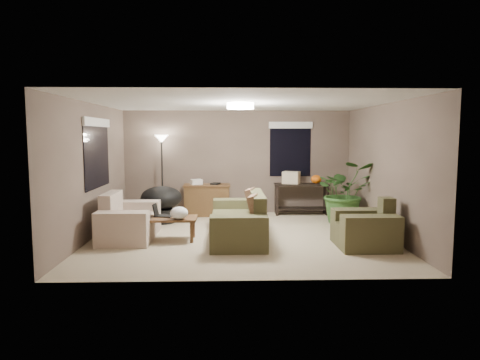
{
  "coord_description": "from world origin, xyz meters",
  "views": [
    {
      "loc": [
        -0.24,
        -7.95,
        1.91
      ],
      "look_at": [
        0.0,
        0.2,
        1.05
      ],
      "focal_mm": 32.0,
      "sensor_mm": 36.0,
      "label": 1
    }
  ],
  "objects_px": {
    "desk": "(207,200)",
    "console_table": "(301,196)",
    "main_sofa": "(240,223)",
    "loveseat": "(128,222)",
    "papasan_chair": "(161,201)",
    "armchair": "(366,230)",
    "coffee_table": "(169,221)",
    "houseplant": "(345,199)",
    "cat_scratching_post": "(372,225)",
    "floor_lamp": "(162,148)"
  },
  "relations": [
    {
      "from": "papasan_chair",
      "to": "loveseat",
      "type": "bearing_deg",
      "value": -106.11
    },
    {
      "from": "main_sofa",
      "to": "armchair",
      "type": "relative_size",
      "value": 2.2
    },
    {
      "from": "papasan_chair",
      "to": "floor_lamp",
      "type": "bearing_deg",
      "value": 96.95
    },
    {
      "from": "loveseat",
      "to": "houseplant",
      "type": "xyz_separation_m",
      "value": [
        4.4,
        1.22,
        0.23
      ]
    },
    {
      "from": "console_table",
      "to": "floor_lamp",
      "type": "xyz_separation_m",
      "value": [
        -3.33,
        0.03,
        1.16
      ]
    },
    {
      "from": "armchair",
      "to": "floor_lamp",
      "type": "bearing_deg",
      "value": 141.99
    },
    {
      "from": "desk",
      "to": "houseplant",
      "type": "bearing_deg",
      "value": -17.35
    },
    {
      "from": "console_table",
      "to": "cat_scratching_post",
      "type": "xyz_separation_m",
      "value": [
        0.95,
        -2.3,
        -0.22
      ]
    },
    {
      "from": "loveseat",
      "to": "armchair",
      "type": "relative_size",
      "value": 1.6
    },
    {
      "from": "armchair",
      "to": "houseplant",
      "type": "distance_m",
      "value": 2.02
    },
    {
      "from": "main_sofa",
      "to": "armchair",
      "type": "distance_m",
      "value": 2.23
    },
    {
      "from": "main_sofa",
      "to": "console_table",
      "type": "relative_size",
      "value": 1.69
    },
    {
      "from": "armchair",
      "to": "houseplant",
      "type": "height_order",
      "value": "houseplant"
    },
    {
      "from": "papasan_chair",
      "to": "cat_scratching_post",
      "type": "relative_size",
      "value": 2.13
    },
    {
      "from": "loveseat",
      "to": "papasan_chair",
      "type": "distance_m",
      "value": 1.47
    },
    {
      "from": "papasan_chair",
      "to": "floor_lamp",
      "type": "distance_m",
      "value": 1.44
    },
    {
      "from": "armchair",
      "to": "loveseat",
      "type": "bearing_deg",
      "value": 169.57
    },
    {
      "from": "loveseat",
      "to": "papasan_chair",
      "type": "xyz_separation_m",
      "value": [
        0.41,
        1.4,
        0.17
      ]
    },
    {
      "from": "floor_lamp",
      "to": "houseplant",
      "type": "height_order",
      "value": "floor_lamp"
    },
    {
      "from": "loveseat",
      "to": "cat_scratching_post",
      "type": "distance_m",
      "value": 4.58
    },
    {
      "from": "loveseat",
      "to": "console_table",
      "type": "bearing_deg",
      "value": 31.86
    },
    {
      "from": "armchair",
      "to": "coffee_table",
      "type": "height_order",
      "value": "armchair"
    },
    {
      "from": "coffee_table",
      "to": "floor_lamp",
      "type": "distance_m",
      "value": 2.83
    },
    {
      "from": "loveseat",
      "to": "papasan_chair",
      "type": "relative_size",
      "value": 1.5
    },
    {
      "from": "desk",
      "to": "console_table",
      "type": "height_order",
      "value": "same"
    },
    {
      "from": "desk",
      "to": "main_sofa",
      "type": "bearing_deg",
      "value": -72.72
    },
    {
      "from": "main_sofa",
      "to": "desk",
      "type": "bearing_deg",
      "value": 107.28
    },
    {
      "from": "coffee_table",
      "to": "desk",
      "type": "xyz_separation_m",
      "value": [
        0.58,
        2.38,
        0.02
      ]
    },
    {
      "from": "loveseat",
      "to": "houseplant",
      "type": "distance_m",
      "value": 4.57
    },
    {
      "from": "coffee_table",
      "to": "papasan_chair",
      "type": "height_order",
      "value": "papasan_chair"
    },
    {
      "from": "console_table",
      "to": "floor_lamp",
      "type": "height_order",
      "value": "floor_lamp"
    },
    {
      "from": "papasan_chair",
      "to": "cat_scratching_post",
      "type": "bearing_deg",
      "value": -19.13
    },
    {
      "from": "main_sofa",
      "to": "papasan_chair",
      "type": "xyz_separation_m",
      "value": [
        -1.67,
        1.53,
        0.17
      ]
    },
    {
      "from": "coffee_table",
      "to": "houseplant",
      "type": "height_order",
      "value": "houseplant"
    },
    {
      "from": "armchair",
      "to": "houseplant",
      "type": "xyz_separation_m",
      "value": [
        0.18,
        2.0,
        0.23
      ]
    },
    {
      "from": "console_table",
      "to": "papasan_chair",
      "type": "bearing_deg",
      "value": -165.2
    },
    {
      "from": "floor_lamp",
      "to": "coffee_table",
      "type": "bearing_deg",
      "value": -78.87
    },
    {
      "from": "coffee_table",
      "to": "desk",
      "type": "relative_size",
      "value": 0.91
    },
    {
      "from": "papasan_chair",
      "to": "floor_lamp",
      "type": "relative_size",
      "value": 0.56
    },
    {
      "from": "armchair",
      "to": "papasan_chair",
      "type": "distance_m",
      "value": 4.39
    },
    {
      "from": "loveseat",
      "to": "desk",
      "type": "height_order",
      "value": "loveseat"
    },
    {
      "from": "coffee_table",
      "to": "desk",
      "type": "height_order",
      "value": "desk"
    },
    {
      "from": "desk",
      "to": "papasan_chair",
      "type": "bearing_deg",
      "value": -141.49
    },
    {
      "from": "loveseat",
      "to": "coffee_table",
      "type": "relative_size",
      "value": 1.6
    },
    {
      "from": "armchair",
      "to": "console_table",
      "type": "bearing_deg",
      "value": 100.9
    },
    {
      "from": "loveseat",
      "to": "cat_scratching_post",
      "type": "relative_size",
      "value": 3.2
    },
    {
      "from": "desk",
      "to": "floor_lamp",
      "type": "height_order",
      "value": "floor_lamp"
    },
    {
      "from": "console_table",
      "to": "main_sofa",
      "type": "bearing_deg",
      "value": -123.09
    },
    {
      "from": "coffee_table",
      "to": "desk",
      "type": "bearing_deg",
      "value": 76.4
    },
    {
      "from": "desk",
      "to": "papasan_chair",
      "type": "distance_m",
      "value": 1.23
    }
  ]
}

